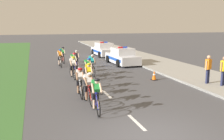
{
  "coord_description": "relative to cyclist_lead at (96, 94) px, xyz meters",
  "views": [
    {
      "loc": [
        -3.52,
        -6.89,
        3.63
      ],
      "look_at": [
        0.55,
        6.21,
        1.1
      ],
      "focal_mm": 40.66,
      "sensor_mm": 36.0,
      "label": 1
    }
  ],
  "objects": [
    {
      "name": "cyclist_seventh",
      "position": [
        1.53,
        7.55,
        0.0
      ],
      "size": [
        0.43,
        1.72,
        1.56
      ],
      "color": "black",
      "rests_on": "ground"
    },
    {
      "name": "cyclist_eighth",
      "position": [
        0.46,
        8.93,
        0.0
      ],
      "size": [
        0.45,
        1.72,
        1.56
      ],
      "color": "black",
      "rests_on": "ground"
    },
    {
      "name": "cyclist_tenth",
      "position": [
        0.19,
        13.67,
        0.0
      ],
      "size": [
        0.44,
        1.72,
        1.56
      ],
      "color": "black",
      "rests_on": "ground"
    },
    {
      "name": "ground_plane",
      "position": [
        1.19,
        -2.79,
        -0.79
      ],
      "size": [
        160.0,
        160.0,
        0.0
      ],
      "primitive_type": "plane",
      "color": "#4C4C51"
    },
    {
      "name": "cyclist_lead",
      "position": [
        0.0,
        0.0,
        0.0
      ],
      "size": [
        0.43,
        1.72,
        1.56
      ],
      "color": "black",
      "rests_on": "ground"
    },
    {
      "name": "cyclist_third",
      "position": [
        -0.22,
        2.54,
        0.0
      ],
      "size": [
        0.42,
        1.72,
        1.56
      ],
      "color": "black",
      "rests_on": "ground"
    },
    {
      "name": "police_car_second",
      "position": [
        5.26,
        17.91,
        -0.11
      ],
      "size": [
        2.15,
        4.47,
        1.59
      ],
      "color": "white",
      "rests_on": "ground"
    },
    {
      "name": "cyclist_second",
      "position": [
        -0.05,
        1.27,
        0.0
      ],
      "size": [
        0.45,
        1.72,
        1.56
      ],
      "color": "black",
      "rests_on": "ground"
    },
    {
      "name": "cyclist_ninth",
      "position": [
        -0.23,
        11.89,
        0.0
      ],
      "size": [
        0.43,
        1.72,
        1.56
      ],
      "color": "black",
      "rests_on": "ground"
    },
    {
      "name": "sidewalk_slab",
      "position": [
        8.48,
        11.21,
        -0.73
      ],
      "size": [
        4.35,
        60.0,
        0.12
      ],
      "primitive_type": "cube",
      "color": "#A3A099",
      "rests_on": "ground"
    },
    {
      "name": "kerb_edge",
      "position": [
        6.39,
        11.21,
        -0.72
      ],
      "size": [
        0.16,
        60.0,
        0.13
      ],
      "primitive_type": "cube",
      "color": "#9E9E99",
      "rests_on": "ground"
    },
    {
      "name": "spectator_closest",
      "position": [
        7.44,
        2.65,
        0.3
      ],
      "size": [
        0.51,
        0.34,
        1.68
      ],
      "color": "#23284C",
      "rests_on": "sidewalk_slab"
    },
    {
      "name": "cyclist_fifth",
      "position": [
        0.9,
        5.86,
        0.0
      ],
      "size": [
        0.45,
        1.72,
        1.56
      ],
      "color": "black",
      "rests_on": "ground"
    },
    {
      "name": "lane_markings_centre",
      "position": [
        1.19,
        4.57,
        -0.78
      ],
      "size": [
        0.14,
        21.6,
        0.01
      ],
      "color": "white",
      "rests_on": "ground"
    },
    {
      "name": "traffic_cone_near",
      "position": [
        5.06,
        4.87,
        -0.48
      ],
      "size": [
        0.36,
        0.36,
        0.64
      ],
      "color": "black",
      "rests_on": "ground"
    },
    {
      "name": "cyclist_eleventh",
      "position": [
        0.95,
        10.55,
        0.0
      ],
      "size": [
        0.44,
        1.72,
        1.56
      ],
      "color": "black",
      "rests_on": "ground"
    },
    {
      "name": "cyclist_fourth",
      "position": [
        0.51,
        3.88,
        0.0
      ],
      "size": [
        0.43,
        1.72,
        1.56
      ],
      "color": "black",
      "rests_on": "ground"
    },
    {
      "name": "cyclist_sixth",
      "position": [
        0.09,
        6.87,
        0.0
      ],
      "size": [
        0.44,
        1.72,
        1.56
      ],
      "color": "black",
      "rests_on": "ground"
    },
    {
      "name": "police_car_nearest",
      "position": [
        5.26,
        11.61,
        -0.11
      ],
      "size": [
        2.14,
        4.47,
        1.59
      ],
      "color": "silver",
      "rests_on": "ground"
    },
    {
      "name": "spectator_middle",
      "position": [
        7.92,
        1.93,
        0.3
      ],
      "size": [
        0.52,
        0.31,
        1.68
      ],
      "color": "#23284C",
      "rests_on": "sidewalk_slab"
    }
  ]
}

